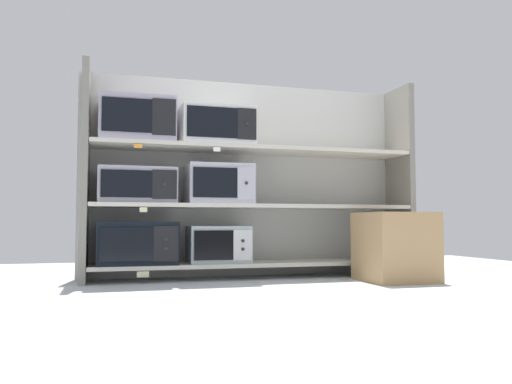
{
  "coord_description": "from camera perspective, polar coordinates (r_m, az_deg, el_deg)",
  "views": [
    {
      "loc": [
        -1.12,
        -3.96,
        0.43
      ],
      "look_at": [
        0.0,
        0.0,
        0.68
      ],
      "focal_mm": 36.25,
      "sensor_mm": 36.0,
      "label": 1
    }
  ],
  "objects": [
    {
      "name": "shelf_0",
      "position": [
        4.13,
        0.0,
        -7.91
      ],
      "size": [
        2.54,
        0.41,
        0.03
      ],
      "primitive_type": "cube",
      "color": "beige",
      "rests_on": "ground"
    },
    {
      "name": "price_tag_1",
      "position": [
        3.76,
        -12.31,
        -1.91
      ],
      "size": [
        0.05,
        0.0,
        0.03
      ],
      "primitive_type": "cube",
      "color": "beige"
    },
    {
      "name": "shipping_carton",
      "position": [
        4.0,
        15.12,
        -5.85
      ],
      "size": [
        0.49,
        0.49,
        0.51
      ],
      "primitive_type": "cube",
      "color": "tan",
      "rests_on": "ground"
    },
    {
      "name": "microwave_2",
      "position": [
        3.97,
        -12.96,
        0.7
      ],
      "size": [
        0.57,
        0.36,
        0.27
      ],
      "color": "#A19CAB",
      "rests_on": "shelf_1"
    },
    {
      "name": "price_tag_0",
      "position": [
        3.78,
        -12.37,
        -8.87
      ],
      "size": [
        0.09,
        0.0,
        0.04
      ],
      "primitive_type": "cube",
      "color": "beige"
    },
    {
      "name": "price_tag_3",
      "position": [
        3.87,
        -4.34,
        4.74
      ],
      "size": [
        0.05,
        0.0,
        0.03
      ],
      "primitive_type": "cube",
      "color": "white"
    },
    {
      "name": "shelf_1",
      "position": [
        4.12,
        0.0,
        -1.6
      ],
      "size": [
        2.54,
        0.41,
        0.03
      ],
      "primitive_type": "cube",
      "color": "beige"
    },
    {
      "name": "microwave_5",
      "position": [
        4.11,
        -4.43,
        7.12
      ],
      "size": [
        0.56,
        0.43,
        0.3
      ],
      "color": "silver",
      "rests_on": "shelf_2"
    },
    {
      "name": "back_panel",
      "position": [
        4.35,
        -0.8,
        1.47
      ],
      "size": [
        2.74,
        0.04,
        1.61
      ],
      "primitive_type": "cube",
      "color": "#B2B2AD",
      "rests_on": "ground"
    },
    {
      "name": "microwave_0",
      "position": [
        3.96,
        -12.97,
        -5.5
      ],
      "size": [
        0.58,
        0.42,
        0.32
      ],
      "color": "black",
      "rests_on": "shelf_0"
    },
    {
      "name": "ground",
      "position": [
        3.2,
        5.0,
        -11.36
      ],
      "size": [
        6.54,
        6.0,
        0.02
      ],
      "primitive_type": "cube",
      "color": "#B2B7BC"
    },
    {
      "name": "microwave_1",
      "position": [
        4.04,
        -4.19,
        -5.77
      ],
      "size": [
        0.47,
        0.35,
        0.28
      ],
      "color": "#99A7AB",
      "rests_on": "shelf_0"
    },
    {
      "name": "upright_right",
      "position": [
        4.66,
        15.59,
        1.27
      ],
      "size": [
        0.05,
        0.41,
        1.61
      ],
      "primitive_type": "cube",
      "color": "gray",
      "rests_on": "ground"
    },
    {
      "name": "upright_left",
      "position": [
        3.98,
        -18.34,
        2.1
      ],
      "size": [
        0.05,
        0.41,
        1.61
      ],
      "primitive_type": "cube",
      "color": "gray",
      "rests_on": "ground"
    },
    {
      "name": "price_tag_2",
      "position": [
        3.8,
        -12.88,
        5.0
      ],
      "size": [
        0.06,
        0.0,
        0.03
      ],
      "primitive_type": "cube",
      "color": "orange"
    },
    {
      "name": "microwave_4",
      "position": [
        4.04,
        -12.99,
        7.63
      ],
      "size": [
        0.55,
        0.43,
        0.33
      ],
      "color": "#A49BAE",
      "rests_on": "shelf_2"
    },
    {
      "name": "microwave_3",
      "position": [
        4.05,
        -4.18,
        0.82
      ],
      "size": [
        0.5,
        0.42,
        0.31
      ],
      "color": "#B4B2BF",
      "rests_on": "shelf_1"
    },
    {
      "name": "shelf_2",
      "position": [
        4.16,
        0.0,
        4.67
      ],
      "size": [
        2.54,
        0.41,
        0.03
      ],
      "primitive_type": "cube",
      "color": "beige"
    }
  ]
}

